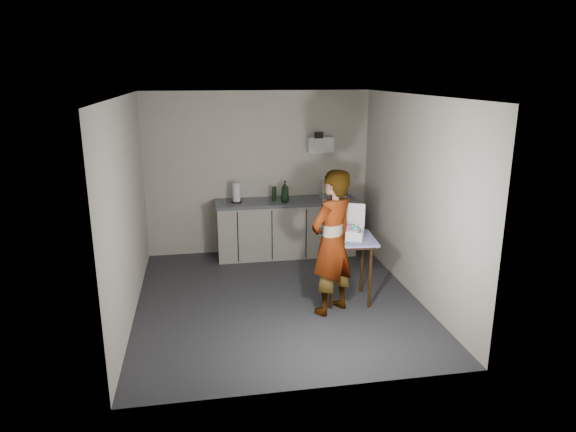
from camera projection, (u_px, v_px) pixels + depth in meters
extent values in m
plane|color=#2B2B31|center=(278.00, 299.00, 6.71)|extent=(4.00, 4.00, 0.00)
cube|color=beige|center=(258.00, 173.00, 8.24)|extent=(3.60, 0.02, 2.60)
cube|color=beige|center=(414.00, 197.00, 6.65)|extent=(0.02, 4.00, 2.60)
cube|color=beige|center=(128.00, 210.00, 6.06)|extent=(0.02, 4.00, 2.60)
cube|color=white|center=(277.00, 96.00, 6.01)|extent=(3.60, 4.00, 0.01)
cube|color=black|center=(286.00, 252.00, 8.37)|extent=(2.20, 0.52, 0.08)
cube|color=#B3AD9F|center=(286.00, 229.00, 8.27)|extent=(2.20, 0.58, 0.86)
cube|color=#45484E|center=(286.00, 202.00, 8.15)|extent=(2.24, 0.62, 0.05)
cube|color=black|center=(238.00, 237.00, 7.86)|extent=(0.02, 0.01, 0.80)
cube|color=black|center=(272.00, 235.00, 7.95)|extent=(0.02, 0.01, 0.80)
cube|color=black|center=(306.00, 233.00, 8.04)|extent=(0.01, 0.01, 0.80)
cube|color=black|center=(339.00, 232.00, 8.13)|extent=(0.02, 0.01, 0.80)
cube|color=white|center=(320.00, 145.00, 8.22)|extent=(0.42, 0.16, 0.24)
cube|color=white|center=(320.00, 153.00, 8.31)|extent=(0.30, 0.06, 0.04)
cube|color=black|center=(319.00, 135.00, 8.09)|extent=(0.14, 0.02, 0.10)
cylinder|color=#331B0B|center=(332.00, 279.00, 6.35)|extent=(0.04, 0.04, 0.78)
cylinder|color=#331B0B|center=(370.00, 278.00, 6.39)|extent=(0.04, 0.04, 0.78)
cylinder|color=#331B0B|center=(326.00, 265.00, 6.82)|extent=(0.04, 0.04, 0.78)
cylinder|color=#331B0B|center=(362.00, 264.00, 6.85)|extent=(0.04, 0.04, 0.78)
cube|color=#331B0B|center=(348.00, 241.00, 6.49)|extent=(0.63, 0.63, 0.04)
cube|color=navy|center=(348.00, 239.00, 6.48)|extent=(0.72, 0.72, 0.03)
imported|color=#B2A593|center=(332.00, 243.00, 6.15)|extent=(0.78, 0.72, 1.79)
imported|color=black|center=(285.00, 191.00, 7.99)|extent=(0.13, 0.13, 0.34)
cylinder|color=red|center=(286.00, 196.00, 8.19)|extent=(0.06, 0.06, 0.11)
cylinder|color=black|center=(274.00, 194.00, 8.06)|extent=(0.07, 0.07, 0.23)
cylinder|color=black|center=(237.00, 202.00, 8.01)|extent=(0.17, 0.17, 0.02)
cylinder|color=white|center=(236.00, 192.00, 7.97)|extent=(0.12, 0.12, 0.29)
cube|color=silver|center=(333.00, 198.00, 8.26)|extent=(0.45, 0.34, 0.02)
cylinder|color=silver|center=(324.00, 190.00, 8.05)|extent=(0.01, 0.01, 0.29)
cylinder|color=silver|center=(348.00, 190.00, 8.12)|extent=(0.01, 0.01, 0.29)
cylinder|color=silver|center=(319.00, 187.00, 8.33)|extent=(0.01, 0.01, 0.29)
cylinder|color=silver|center=(343.00, 186.00, 8.39)|extent=(0.01, 0.01, 0.29)
cylinder|color=white|center=(327.00, 190.00, 8.21)|extent=(0.06, 0.25, 0.24)
cylinder|color=white|center=(332.00, 189.00, 8.22)|extent=(0.06, 0.25, 0.24)
cylinder|color=white|center=(338.00, 189.00, 8.24)|extent=(0.06, 0.25, 0.24)
cube|color=white|center=(351.00, 238.00, 6.46)|extent=(0.38, 0.38, 0.01)
cube|color=white|center=(351.00, 236.00, 6.31)|extent=(0.28, 0.12, 0.11)
cube|color=white|center=(353.00, 230.00, 6.58)|extent=(0.28, 0.12, 0.11)
cube|color=white|center=(340.00, 232.00, 6.48)|extent=(0.12, 0.28, 0.11)
cube|color=white|center=(363.00, 234.00, 6.42)|extent=(0.12, 0.28, 0.11)
cube|color=white|center=(353.00, 215.00, 6.54)|extent=(0.28, 0.12, 0.29)
cylinder|color=white|center=(352.00, 233.00, 6.45)|extent=(0.20, 0.20, 0.11)
sphere|color=#DF52A5|center=(348.00, 228.00, 6.40)|extent=(0.07, 0.07, 0.07)
sphere|color=#5DC0FF|center=(355.00, 229.00, 6.38)|extent=(0.07, 0.07, 0.07)
sphere|color=#4EBF71|center=(352.00, 226.00, 6.47)|extent=(0.07, 0.07, 0.07)
sphere|color=#DF52A5|center=(349.00, 226.00, 6.48)|extent=(0.07, 0.07, 0.07)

